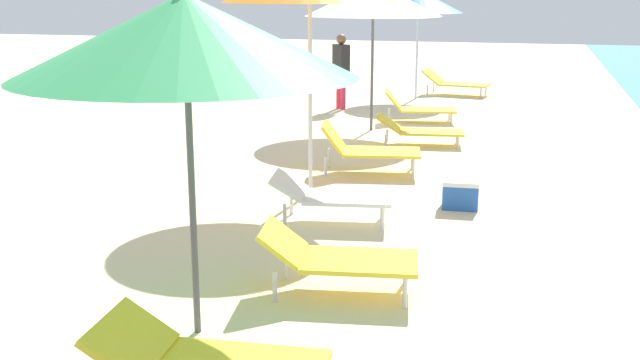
# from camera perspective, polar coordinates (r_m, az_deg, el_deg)

# --- Properties ---
(umbrella_fourth) EXTENTS (2.39, 2.39, 2.53)m
(umbrella_fourth) POSITION_cam_1_polar(r_m,az_deg,el_deg) (5.35, -10.07, 10.57)
(umbrella_fourth) COLOR #4C4C51
(umbrella_fourth) RESTS_ON ground
(lounger_fourth_shoreside) EXTENTS (1.39, 0.82, 0.58)m
(lounger_fourth_shoreside) POSITION_cam_1_polar(r_m,az_deg,el_deg) (6.40, 1.25, -5.75)
(lounger_fourth_shoreside) COLOR yellow
(lounger_fourth_shoreside) RESTS_ON ground
(lounger_fifth_shoreside) EXTENTS (1.45, 0.90, 0.70)m
(lounger_fifth_shoreside) POSITION_cam_1_polar(r_m,az_deg,el_deg) (10.57, 3.55, 2.39)
(lounger_fifth_shoreside) COLOR yellow
(lounger_fifth_shoreside) RESTS_ON ground
(lounger_fifth_inland) EXTENTS (1.40, 0.82, 0.54)m
(lounger_fifth_inland) POSITION_cam_1_polar(r_m,az_deg,el_deg) (8.30, 0.80, -1.11)
(lounger_fifth_inland) COLOR white
(lounger_fifth_inland) RESTS_ON ground
(umbrella_sixth) EXTENTS (2.42, 2.42, 2.66)m
(umbrella_sixth) POSITION_cam_1_polar(r_m,az_deg,el_deg) (13.65, 4.01, 13.34)
(umbrella_sixth) COLOR #4C4C51
(umbrella_sixth) RESTS_ON ground
(lounger_sixth_shoreside) EXTENTS (1.45, 0.85, 0.61)m
(lounger_sixth_shoreside) POSITION_cam_1_polar(r_m,az_deg,el_deg) (14.81, 7.33, 5.43)
(lounger_sixth_shoreside) COLOR yellow
(lounger_sixth_shoreside) RESTS_ON ground
(lounger_sixth_inland) EXTENTS (1.49, 0.75, 0.50)m
(lounger_sixth_inland) POSITION_cam_1_polar(r_m,az_deg,el_deg) (12.62, 7.41, 3.77)
(lounger_sixth_inland) COLOR yellow
(lounger_sixth_inland) RESTS_ON ground
(umbrella_farthest) EXTENTS (2.01, 2.01, 2.53)m
(umbrella_farthest) POSITION_cam_1_polar(r_m,az_deg,el_deg) (17.84, 7.40, 13.13)
(umbrella_farthest) COLOR silver
(umbrella_farthest) RESTS_ON ground
(lounger_farthest_shoreside) EXTENTS (1.63, 0.88, 0.59)m
(lounger_farthest_shoreside) POSITION_cam_1_polar(r_m,az_deg,el_deg) (18.77, 10.05, 7.22)
(lounger_farthest_shoreside) COLOR yellow
(lounger_farthest_shoreside) RESTS_ON ground
(person_walking_far) EXTENTS (0.41, 0.41, 1.58)m
(person_walking_far) POSITION_cam_1_polar(r_m,az_deg,el_deg) (16.23, 1.59, 8.67)
(person_walking_far) COLOR #D8334C
(person_walking_far) RESTS_ON ground
(cooler_box) EXTENTS (0.44, 0.38, 0.34)m
(cooler_box) POSITION_cam_1_polar(r_m,az_deg,el_deg) (9.06, 10.49, -1.01)
(cooler_box) COLOR #2659B2
(cooler_box) RESTS_ON ground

